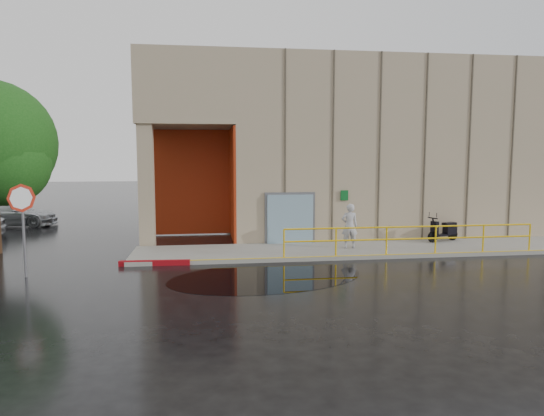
{
  "coord_description": "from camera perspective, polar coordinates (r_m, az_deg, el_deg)",
  "views": [
    {
      "loc": [
        -3.22,
        -13.59,
        3.75
      ],
      "look_at": [
        -0.95,
        3.0,
        1.93
      ],
      "focal_mm": 32.0,
      "sensor_mm": 36.0,
      "label": 1
    }
  ],
  "objects": [
    {
      "name": "ground",
      "position": [
        14.46,
        5.41,
        -8.87
      ],
      "size": [
        120.0,
        120.0,
        0.0
      ],
      "primitive_type": "plane",
      "color": "black",
      "rests_on": "ground"
    },
    {
      "name": "sidewalk",
      "position": [
        19.82,
        13.77,
        -4.68
      ],
      "size": [
        20.0,
        3.0,
        0.15
      ],
      "primitive_type": "cube",
      "color": "gray",
      "rests_on": "ground"
    },
    {
      "name": "building",
      "position": [
        25.95,
        11.0,
        7.08
      ],
      "size": [
        20.0,
        10.17,
        8.0
      ],
      "color": "tan",
      "rests_on": "ground"
    },
    {
      "name": "guardrail",
      "position": [
        18.58,
        16.06,
        -3.57
      ],
      "size": [
        9.56,
        0.06,
        1.03
      ],
      "color": "yellow",
      "rests_on": "sidewalk"
    },
    {
      "name": "person",
      "position": [
        19.13,
        9.1,
        -2.09
      ],
      "size": [
        0.67,
        0.47,
        1.74
      ],
      "primitive_type": "imported",
      "rotation": [
        0.0,
        0.0,
        3.06
      ],
      "color": "#B0AFB5",
      "rests_on": "sidewalk"
    },
    {
      "name": "scooter",
      "position": [
        21.62,
        19.54,
        -1.82
      ],
      "size": [
        1.67,
        1.01,
        1.26
      ],
      "rotation": [
        0.0,
        0.0,
        0.34
      ],
      "color": "black",
      "rests_on": "sidewalk"
    },
    {
      "name": "stop_sign",
      "position": [
        16.62,
        -27.32,
        -0.26
      ],
      "size": [
        0.65,
        0.64,
        2.9
      ],
      "rotation": [
        0.0,
        0.0,
        0.38
      ],
      "color": "slate",
      "rests_on": "ground"
    },
    {
      "name": "red_curb",
      "position": [
        17.16,
        -13.65,
        -6.3
      ],
      "size": [
        2.41,
        0.31,
        0.18
      ],
      "primitive_type": "cube",
      "rotation": [
        0.0,
        0.0,
        -0.05
      ],
      "color": "maroon",
      "rests_on": "ground"
    },
    {
      "name": "puddle",
      "position": [
        15.15,
        -0.63,
        -8.13
      ],
      "size": [
        6.76,
        4.91,
        0.01
      ],
      "primitive_type": "cube",
      "rotation": [
        0.0,
        0.0,
        0.2
      ],
      "color": "black",
      "rests_on": "ground"
    },
    {
      "name": "car_c",
      "position": [
        29.35,
        -28.18,
        -0.61
      ],
      "size": [
        4.65,
        2.22,
        1.31
      ],
      "primitive_type": "imported",
      "rotation": [
        0.0,
        0.0,
        1.48
      ],
      "color": "silver",
      "rests_on": "ground"
    }
  ]
}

